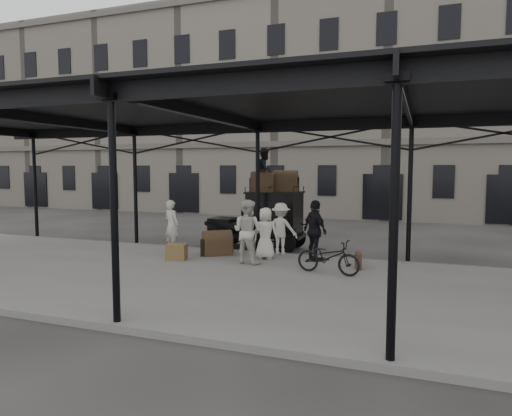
% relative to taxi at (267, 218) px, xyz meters
% --- Properties ---
extents(ground, '(120.00, 120.00, 0.00)m').
position_rel_taxi_xyz_m(ground, '(0.07, -3.19, -1.20)').
color(ground, '#383533').
rests_on(ground, ground).
extents(platform, '(28.00, 8.00, 0.15)m').
position_rel_taxi_xyz_m(platform, '(0.07, -5.19, -1.13)').
color(platform, slate).
rests_on(platform, ground).
extents(canopy, '(22.50, 9.00, 4.74)m').
position_rel_taxi_xyz_m(canopy, '(0.07, -4.91, 3.39)').
color(canopy, black).
rests_on(canopy, ground).
extents(building_frontage, '(64.00, 8.00, 14.00)m').
position_rel_taxi_xyz_m(building_frontage, '(0.07, 14.81, 5.80)').
color(building_frontage, slate).
rests_on(building_frontage, ground).
extents(taxi, '(3.65, 1.55, 2.18)m').
position_rel_taxi_xyz_m(taxi, '(0.00, 0.00, 0.00)').
color(taxi, black).
rests_on(taxi, ground).
extents(porter_left, '(0.75, 0.61, 1.77)m').
position_rel_taxi_xyz_m(porter_left, '(-2.88, -2.00, -0.17)').
color(porter_left, beige).
rests_on(porter_left, platform).
extents(porter_midleft, '(1.06, 0.90, 1.95)m').
position_rel_taxi_xyz_m(porter_midleft, '(0.46, -3.18, -0.08)').
color(porter_midleft, beige).
rests_on(porter_midleft, platform).
extents(porter_centre, '(0.83, 0.56, 1.65)m').
position_rel_taxi_xyz_m(porter_centre, '(0.77, -2.35, -0.23)').
color(porter_centre, silver).
rests_on(porter_centre, platform).
extents(porter_official, '(1.14, 1.11, 1.91)m').
position_rel_taxi_xyz_m(porter_official, '(2.33, -2.16, -0.10)').
color(porter_official, black).
rests_on(porter_official, platform).
extents(porter_right, '(1.14, 0.68, 1.73)m').
position_rel_taxi_xyz_m(porter_right, '(0.98, -1.39, -0.19)').
color(porter_right, silver).
rests_on(porter_right, platform).
extents(bicycle, '(1.89, 0.93, 0.95)m').
position_rel_taxi_xyz_m(bicycle, '(3.06, -3.73, -0.58)').
color(bicycle, black).
rests_on(bicycle, platform).
extents(porter_roof, '(0.63, 0.80, 1.60)m').
position_rel_taxi_xyz_m(porter_roof, '(-0.03, -0.10, 1.78)').
color(porter_roof, black).
rests_on(porter_roof, taxi).
extents(steamer_trunk_roof_near, '(0.93, 0.70, 0.61)m').
position_rel_taxi_xyz_m(steamer_trunk_roof_near, '(-0.08, -0.25, 1.28)').
color(steamer_trunk_roof_near, '#4B3923').
rests_on(steamer_trunk_roof_near, taxi).
extents(steamer_trunk_roof_far, '(0.97, 0.68, 0.65)m').
position_rel_taxi_xyz_m(steamer_trunk_roof_far, '(0.67, 0.20, 1.30)').
color(steamer_trunk_roof_far, '#4B3923').
rests_on(steamer_trunk_roof_far, taxi).
extents(steamer_trunk_platform, '(1.10, 1.03, 0.69)m').
position_rel_taxi_xyz_m(steamer_trunk_platform, '(-0.96, -2.31, -0.71)').
color(steamer_trunk_platform, '#4B3923').
rests_on(steamer_trunk_platform, platform).
extents(wicker_hamper, '(0.69, 0.58, 0.50)m').
position_rel_taxi_xyz_m(wicker_hamper, '(-1.82, -3.48, -0.80)').
color(wicker_hamper, olive).
rests_on(wicker_hamper, platform).
extents(suitcase_upright, '(0.28, 0.62, 0.45)m').
position_rel_taxi_xyz_m(suitcase_upright, '(3.75, -2.74, -0.83)').
color(suitcase_upright, '#4B3923').
rests_on(suitcase_upright, platform).
extents(suitcase_flat, '(0.62, 0.30, 0.40)m').
position_rel_taxi_xyz_m(suitcase_flat, '(-1.36, -1.90, -0.85)').
color(suitcase_flat, '#4B3923').
rests_on(suitcase_flat, platform).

